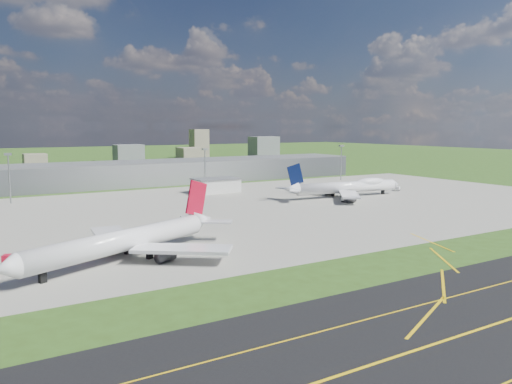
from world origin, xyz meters
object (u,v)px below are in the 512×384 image
airliner_blue_quad (347,187)px  crash_tender (16,261)px  tug_yellow (171,226)px  van_white_near (346,200)px  fire_truck (73,251)px  van_white_far (398,189)px  airliner_red_twin (129,240)px

airliner_blue_quad → crash_tender: (-174.08, -59.89, -3.83)m
tug_yellow → van_white_near: bearing=-39.5°
fire_truck → tug_yellow: bearing=27.9°
tug_yellow → van_white_near: 104.13m
crash_tender → van_white_far: 228.64m
fire_truck → crash_tender: 16.41m
airliner_red_twin → crash_tender: airliner_red_twin is taller
airliner_red_twin → tug_yellow: airliner_red_twin is taller
fire_truck → tug_yellow: fire_truck is taller
airliner_red_twin → airliner_blue_quad: airliner_red_twin is taller
fire_truck → airliner_red_twin: bearing=-43.0°
airliner_blue_quad → van_white_far: 45.72m
fire_truck → tug_yellow: 47.82m
airliner_red_twin → crash_tender: (-29.88, 8.36, -3.97)m
crash_tender → airliner_blue_quad: bearing=43.0°
van_white_far → fire_truck: bearing=163.2°
fire_truck → van_white_near: fire_truck is taller
crash_tender → van_white_near: (159.91, 43.93, -0.33)m
airliner_blue_quad → van_white_far: (45.28, 4.59, -4.32)m
airliner_red_twin → crash_tender: bearing=-39.9°
tug_yellow → van_white_far: bearing=-35.7°
airliner_blue_quad → crash_tender: bearing=-154.7°
airliner_blue_quad → fire_truck: (-157.96, -56.80, -3.86)m
airliner_blue_quad → van_white_near: bearing=-125.3°
van_white_far → crash_tender: bearing=162.8°
airliner_blue_quad → tug_yellow: size_ratio=19.56×
van_white_near → van_white_far: (59.45, 20.56, -0.17)m
tug_yellow → van_white_far: size_ratio=0.78×
airliner_red_twin → van_white_near: (130.03, 52.29, -4.30)m
airliner_blue_quad → van_white_near: (-14.17, -15.96, -4.15)m
van_white_near → van_white_far: van_white_near is taller
airliner_blue_quad → tug_yellow: 121.44m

